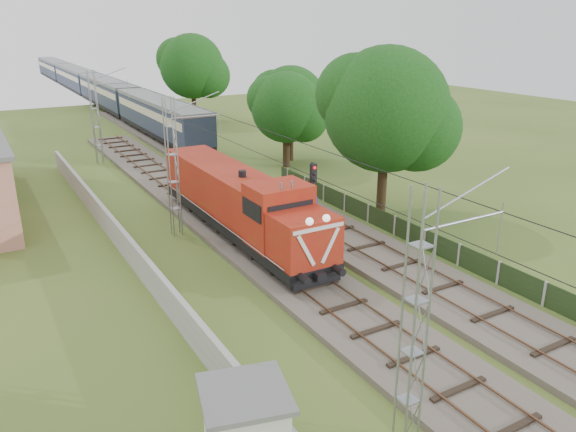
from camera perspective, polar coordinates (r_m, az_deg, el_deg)
ground at (r=25.03m, az=4.78°, el=-9.23°), size 140.00×140.00×0.00m
track_main at (r=30.37m, az=-2.72°, el=-3.47°), size 4.20×70.00×0.45m
track_side at (r=43.51m, az=-4.75°, el=3.57°), size 4.20×80.00×0.45m
catenary at (r=32.48m, az=-11.56°, el=4.87°), size 3.31×70.00×8.00m
boundary_wall at (r=32.57m, az=-17.08°, el=-1.66°), size 0.25×40.00×1.50m
fence at (r=31.58m, az=13.74°, el=-2.30°), size 0.12×32.00×1.20m
locomotive at (r=31.89m, az=-4.94°, el=1.47°), size 2.93×16.75×4.25m
coach_rake at (r=94.41m, az=-19.47°, el=12.53°), size 3.10×92.36×3.58m
signal_post at (r=30.19m, az=2.51°, el=2.67°), size 0.53×0.41×4.80m
relay_hut at (r=16.63m, az=-4.32°, el=-20.70°), size 2.90×2.90×2.46m
tree_a at (r=35.75m, az=10.09°, el=10.45°), size 8.17×7.78×10.59m
tree_b at (r=49.77m, az=0.36°, el=11.50°), size 6.41×6.10×8.31m
tree_c at (r=47.49m, az=-0.09°, el=10.90°), size 6.18×5.88×8.01m
tree_d at (r=71.15m, az=-9.65°, el=14.70°), size 8.10×7.71×10.50m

